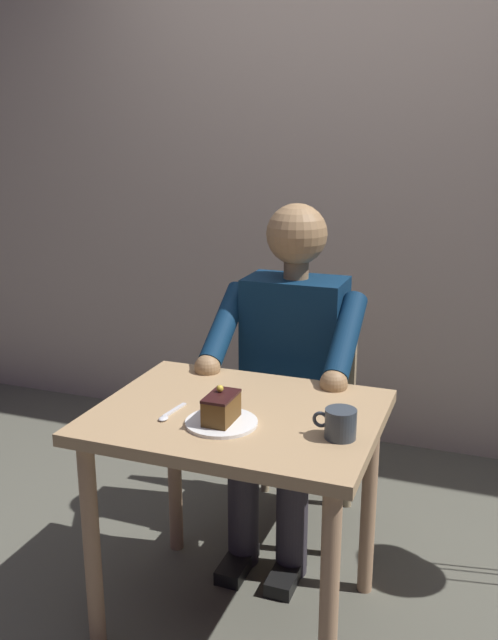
# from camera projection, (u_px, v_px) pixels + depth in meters

# --- Properties ---
(ground_plane) EXTENTS (14.00, 14.00, 0.00)m
(ground_plane) POSITION_uv_depth(u_px,v_px,m) (239.00, 615.00, 2.20)
(ground_plane) COLOR #545448
(cafe_rear_panel) EXTENTS (6.40, 0.12, 3.00)m
(cafe_rear_panel) POSITION_uv_depth(u_px,v_px,m) (355.00, 131.00, 3.15)
(cafe_rear_panel) COLOR #B5A394
(cafe_rear_panel) RESTS_ON ground
(dining_table) EXTENTS (0.83, 0.66, 0.71)m
(dining_table) POSITION_uv_depth(u_px,v_px,m) (238.00, 444.00, 2.04)
(dining_table) COLOR tan
(dining_table) RESTS_ON ground
(chair) EXTENTS (0.42, 0.42, 0.88)m
(chair) POSITION_uv_depth(u_px,v_px,m) (301.00, 400.00, 2.68)
(chair) COLOR #9A8664
(chair) RESTS_ON ground
(seated_person) EXTENTS (0.53, 0.58, 1.26)m
(seated_person) POSITION_uv_depth(u_px,v_px,m) (288.00, 373.00, 2.48)
(seated_person) COLOR #0B2744
(seated_person) RESTS_ON ground
(dessert_plate) EXTENTS (0.20, 0.20, 0.01)m
(dessert_plate) POSITION_uv_depth(u_px,v_px,m) (221.00, 422.00, 1.92)
(dessert_plate) COLOR white
(dessert_plate) RESTS_ON dining_table
(cake_slice) EXTENTS (0.07, 0.12, 0.10)m
(cake_slice) POSITION_uv_depth(u_px,v_px,m) (221.00, 408.00, 1.90)
(cake_slice) COLOR brown
(cake_slice) RESTS_ON dessert_plate
(coffee_cup) EXTENTS (0.12, 0.09, 0.08)m
(coffee_cup) POSITION_uv_depth(u_px,v_px,m) (340.00, 423.00, 1.82)
(coffee_cup) COLOR #323A42
(coffee_cup) RESTS_ON dining_table
(dessert_spoon) EXTENTS (0.03, 0.14, 0.01)m
(dessert_spoon) POSITION_uv_depth(u_px,v_px,m) (169.00, 415.00, 1.97)
(dessert_spoon) COLOR silver
(dessert_spoon) RESTS_ON dining_table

